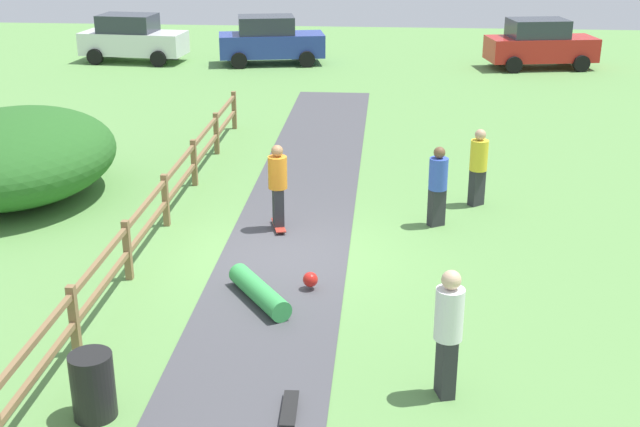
% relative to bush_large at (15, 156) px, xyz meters
% --- Properties ---
extents(ground_plane, '(60.00, 60.00, 0.00)m').
position_rel_bush_large_xyz_m(ground_plane, '(6.36, -2.73, -0.97)').
color(ground_plane, '#60934C').
extents(asphalt_path, '(2.40, 28.00, 0.02)m').
position_rel_bush_large_xyz_m(asphalt_path, '(6.36, -2.73, -0.96)').
color(asphalt_path, '#47474C').
rests_on(asphalt_path, ground_plane).
extents(wooden_fence, '(0.12, 18.12, 1.10)m').
position_rel_bush_large_xyz_m(wooden_fence, '(3.76, -2.73, -0.30)').
color(wooden_fence, olive).
rests_on(wooden_fence, ground_plane).
extents(bush_large, '(4.32, 5.19, 1.93)m').
position_rel_bush_large_xyz_m(bush_large, '(0.00, 0.00, 0.00)').
color(bush_large, '#286023').
rests_on(bush_large, ground_plane).
extents(trash_bin, '(0.56, 0.56, 0.90)m').
position_rel_bush_large_xyz_m(trash_bin, '(4.56, -8.11, -0.52)').
color(trash_bin, black).
rests_on(trash_bin, ground_plane).
extents(skater_riding, '(0.47, 0.82, 1.76)m').
position_rel_bush_large_xyz_m(skater_riding, '(6.08, -1.47, 0.03)').
color(skater_riding, '#B23326').
rests_on(skater_riding, asphalt_path).
extents(skater_fallen, '(1.55, 1.60, 0.36)m').
position_rel_bush_large_xyz_m(skater_fallen, '(6.24, -4.70, -0.77)').
color(skater_fallen, green).
rests_on(skater_fallen, asphalt_path).
extents(skateboard_loose, '(0.23, 0.81, 0.08)m').
position_rel_bush_large_xyz_m(skateboard_loose, '(7.06, -7.86, -0.88)').
color(skateboard_loose, black).
rests_on(skateboard_loose, asphalt_path).
extents(bystander_blue, '(0.52, 0.52, 1.67)m').
position_rel_bush_large_xyz_m(bystander_blue, '(9.27, -0.97, -0.05)').
color(bystander_blue, '#2D2D33').
rests_on(bystander_blue, ground_plane).
extents(bystander_yellow, '(0.53, 0.53, 1.71)m').
position_rel_bush_large_xyz_m(bystander_yellow, '(10.20, 0.32, -0.03)').
color(bystander_yellow, '#2D2D33').
rests_on(bystander_yellow, ground_plane).
extents(bystander_white, '(0.47, 0.47, 1.84)m').
position_rel_bush_large_xyz_m(bystander_white, '(9.10, -7.23, 0.06)').
color(bystander_white, '#2D2D33').
rests_on(bystander_white, ground_plane).
extents(parked_car_red, '(4.44, 2.57, 1.92)m').
position_rel_bush_large_xyz_m(parked_car_red, '(14.12, 16.46, -0.01)').
color(parked_car_red, red).
rests_on(parked_car_red, ground_plane).
extents(parked_car_blue, '(4.45, 2.62, 1.92)m').
position_rel_bush_large_xyz_m(parked_car_blue, '(3.38, 16.46, -0.01)').
color(parked_car_blue, '#283D99').
rests_on(parked_car_blue, ground_plane).
extents(parked_car_white, '(4.34, 2.29, 1.92)m').
position_rel_bush_large_xyz_m(parked_car_white, '(-2.32, 16.47, -0.01)').
color(parked_car_white, silver).
rests_on(parked_car_white, ground_plane).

